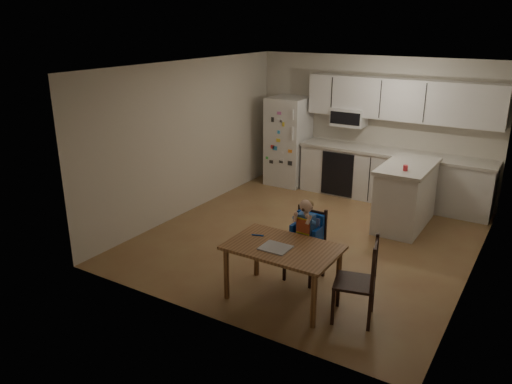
{
  "coord_description": "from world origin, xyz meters",
  "views": [
    {
      "loc": [
        2.91,
        -6.25,
        3.1
      ],
      "look_at": [
        -0.25,
        -1.14,
        1.01
      ],
      "focal_mm": 35.0,
      "sensor_mm": 36.0,
      "label": 1
    }
  ],
  "objects_px": {
    "kitchen_island": "(406,195)",
    "red_cup": "(405,168)",
    "dining_table": "(283,253)",
    "chair_booster": "(307,230)",
    "chair_side": "(364,275)",
    "refrigerator": "(288,141)"
  },
  "relations": [
    {
      "from": "kitchen_island",
      "to": "chair_side",
      "type": "xyz_separation_m",
      "value": [
        0.38,
        -2.87,
        0.03
      ]
    },
    {
      "from": "kitchen_island",
      "to": "dining_table",
      "type": "xyz_separation_m",
      "value": [
        -0.57,
        -2.94,
        0.08
      ]
    },
    {
      "from": "dining_table",
      "to": "chair_side",
      "type": "bearing_deg",
      "value": 4.47
    },
    {
      "from": "chair_booster",
      "to": "chair_side",
      "type": "relative_size",
      "value": 1.11
    },
    {
      "from": "chair_booster",
      "to": "red_cup",
      "type": "bearing_deg",
      "value": 73.92
    },
    {
      "from": "chair_side",
      "to": "refrigerator",
      "type": "bearing_deg",
      "value": -156.54
    },
    {
      "from": "refrigerator",
      "to": "red_cup",
      "type": "relative_size",
      "value": 19.91
    },
    {
      "from": "dining_table",
      "to": "chair_booster",
      "type": "height_order",
      "value": "chair_booster"
    },
    {
      "from": "refrigerator",
      "to": "kitchen_island",
      "type": "xyz_separation_m",
      "value": [
        2.59,
        -0.95,
        -0.34
      ]
    },
    {
      "from": "refrigerator",
      "to": "kitchen_island",
      "type": "bearing_deg",
      "value": -20.11
    },
    {
      "from": "refrigerator",
      "to": "dining_table",
      "type": "height_order",
      "value": "refrigerator"
    },
    {
      "from": "chair_booster",
      "to": "chair_side",
      "type": "distance_m",
      "value": 1.09
    },
    {
      "from": "kitchen_island",
      "to": "red_cup",
      "type": "xyz_separation_m",
      "value": [
        0.05,
        -0.37,
        0.54
      ]
    },
    {
      "from": "red_cup",
      "to": "refrigerator",
      "type": "bearing_deg",
      "value": 153.51
    },
    {
      "from": "refrigerator",
      "to": "chair_side",
      "type": "height_order",
      "value": "refrigerator"
    },
    {
      "from": "red_cup",
      "to": "dining_table",
      "type": "relative_size",
      "value": 0.07
    },
    {
      "from": "chair_booster",
      "to": "refrigerator",
      "type": "bearing_deg",
      "value": 123.12
    },
    {
      "from": "dining_table",
      "to": "chair_booster",
      "type": "distance_m",
      "value": 0.62
    },
    {
      "from": "red_cup",
      "to": "chair_booster",
      "type": "distance_m",
      "value": 2.09
    },
    {
      "from": "chair_side",
      "to": "red_cup",
      "type": "bearing_deg",
      "value": 173.0
    },
    {
      "from": "red_cup",
      "to": "dining_table",
      "type": "distance_m",
      "value": 2.69
    },
    {
      "from": "refrigerator",
      "to": "chair_booster",
      "type": "distance_m",
      "value": 3.86
    }
  ]
}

